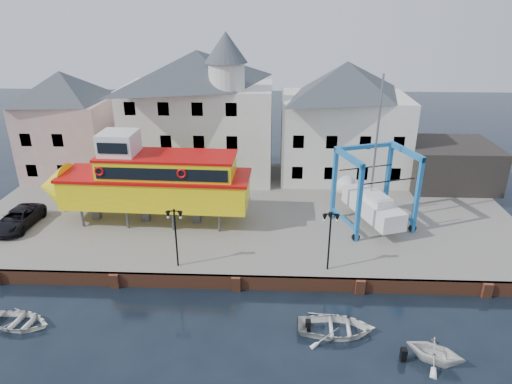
{
  "coord_description": "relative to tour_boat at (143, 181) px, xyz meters",
  "views": [
    {
      "loc": [
        2.38,
        -24.84,
        17.56
      ],
      "look_at": [
        1.0,
        7.0,
        4.0
      ],
      "focal_mm": 32.0,
      "sensor_mm": 36.0,
      "label": 1
    }
  ],
  "objects": [
    {
      "name": "motorboat_b",
      "position": [
        13.9,
        -11.68,
        -4.45
      ],
      "size": [
        4.5,
        3.29,
        0.91
      ],
      "primitive_type": "imported",
      "rotation": [
        0.0,
        0.0,
        1.54
      ],
      "color": "white",
      "rests_on": "ground"
    },
    {
      "name": "van",
      "position": [
        -9.72,
        -1.58,
        -2.75
      ],
      "size": [
        2.56,
        5.16,
        1.41
      ],
      "primitive_type": "imported",
      "rotation": [
        0.0,
        0.0,
        -0.04
      ],
      "color": "black",
      "rests_on": "hardstanding"
    },
    {
      "name": "tour_boat",
      "position": [
        0.0,
        0.0,
        0.0
      ],
      "size": [
        16.95,
        4.59,
        7.32
      ],
      "rotation": [
        0.0,
        0.0,
        -0.04
      ],
      "color": "#59595E",
      "rests_on": "hardstanding"
    },
    {
      "name": "quay_wall",
      "position": [
        7.87,
        -7.73,
        -3.95
      ],
      "size": [
        44.0,
        0.47,
        1.0
      ],
      "color": "brown",
      "rests_on": "ground"
    },
    {
      "name": "motorboat_c",
      "position": [
        18.77,
        -13.75,
        -4.45
      ],
      "size": [
        3.78,
        3.59,
        1.56
      ],
      "primitive_type": "imported",
      "rotation": [
        0.0,
        0.0,
        1.12
      ],
      "color": "white",
      "rests_on": "ground"
    },
    {
      "name": "ground",
      "position": [
        7.87,
        -7.83,
        -4.45
      ],
      "size": [
        140.0,
        140.0,
        0.0
      ],
      "primitive_type": "plane",
      "color": "black",
      "rests_on": "ground"
    },
    {
      "name": "building_white_main",
      "position": [
        3.0,
        10.56,
        2.89
      ],
      "size": [
        14.0,
        8.3,
        14.0
      ],
      "color": "silver",
      "rests_on": "hardstanding"
    },
    {
      "name": "building_white_right",
      "position": [
        16.87,
        11.17,
        2.14
      ],
      "size": [
        12.0,
        8.0,
        11.2
      ],
      "color": "silver",
      "rests_on": "hardstanding"
    },
    {
      "name": "hardstanding",
      "position": [
        7.87,
        3.17,
        -3.95
      ],
      "size": [
        44.0,
        22.0,
        1.0
      ],
      "primitive_type": "cube",
      "color": "slate",
      "rests_on": "ground"
    },
    {
      "name": "lamp_post_left",
      "position": [
        3.87,
        -6.63,
        -0.28
      ],
      "size": [
        1.12,
        0.32,
        4.2
      ],
      "color": "black",
      "rests_on": "hardstanding"
    },
    {
      "name": "lamp_post_right",
      "position": [
        13.87,
        -6.63,
        -0.28
      ],
      "size": [
        1.12,
        0.32,
        4.2
      ],
      "color": "black",
      "rests_on": "hardstanding"
    },
    {
      "name": "motorboat_d",
      "position": [
        -4.43,
        -11.89,
        -4.45
      ],
      "size": [
        4.07,
        3.19,
        0.76
      ],
      "primitive_type": "imported",
      "rotation": [
        0.0,
        0.0,
        1.41
      ],
      "color": "white",
      "rests_on": "ground"
    },
    {
      "name": "shed_dark",
      "position": [
        26.87,
        9.17,
        -1.45
      ],
      "size": [
        8.0,
        7.0,
        4.0
      ],
      "primitive_type": "cube",
      "color": "#272421",
      "rests_on": "hardstanding"
    },
    {
      "name": "travel_lift",
      "position": [
        17.72,
        0.66,
        -1.49
      ],
      "size": [
        6.56,
        7.96,
        11.7
      ],
      "rotation": [
        0.0,
        0.0,
        0.34
      ],
      "color": "#116EB6",
      "rests_on": "hardstanding"
    },
    {
      "name": "building_pink",
      "position": [
        -10.13,
        10.17,
        1.69
      ],
      "size": [
        8.0,
        7.0,
        10.3
      ],
      "color": "tan",
      "rests_on": "hardstanding"
    }
  ]
}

